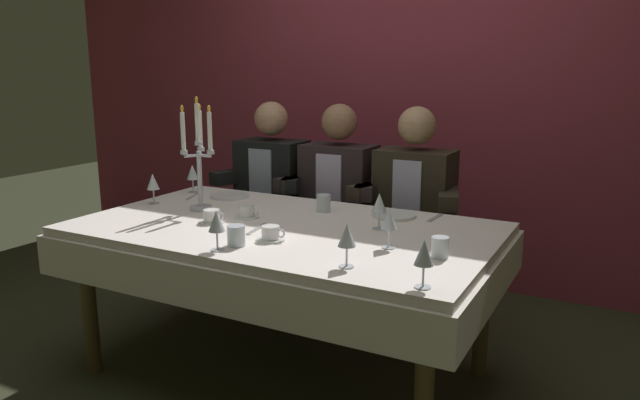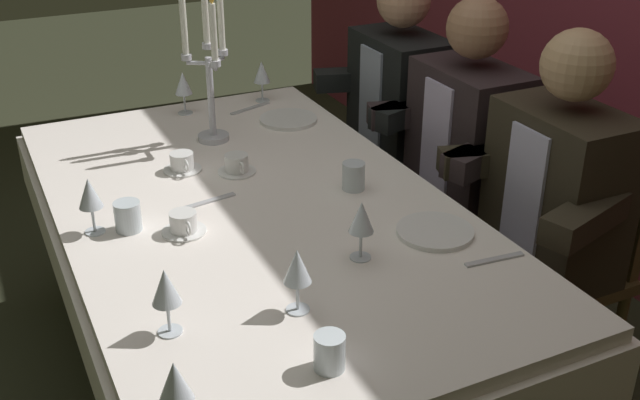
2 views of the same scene
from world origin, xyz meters
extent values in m
plane|color=#333623|center=(0.00, 0.00, 0.00)|extent=(12.00, 12.00, 0.00)
cube|color=#903141|center=(0.00, 1.66, 1.35)|extent=(6.00, 0.12, 2.70)
cube|color=white|center=(0.00, 0.00, 0.72)|extent=(1.90, 1.10, 0.04)
cube|color=white|center=(0.00, 0.00, 0.61)|extent=(1.94, 1.14, 0.18)
cylinder|color=brown|center=(-0.83, -0.43, 0.35)|extent=(0.07, 0.07, 0.70)
cylinder|color=brown|center=(0.83, -0.43, 0.35)|extent=(0.07, 0.07, 0.70)
cylinder|color=brown|center=(-0.83, 0.43, 0.35)|extent=(0.07, 0.07, 0.70)
cylinder|color=brown|center=(0.83, 0.43, 0.35)|extent=(0.07, 0.07, 0.70)
cylinder|color=silver|center=(-0.53, 0.06, 0.75)|extent=(0.11, 0.11, 0.02)
cylinder|color=silver|center=(-0.53, 0.06, 0.90)|extent=(0.02, 0.02, 0.28)
cylinder|color=silver|center=(-0.53, 0.06, 1.08)|extent=(0.04, 0.04, 0.02)
cylinder|color=white|center=(-0.53, 0.06, 1.18)|extent=(0.02, 0.02, 0.19)
ellipsoid|color=yellow|center=(-0.53, 0.06, 1.29)|extent=(0.02, 0.02, 0.03)
cylinder|color=silver|center=(-0.49, 0.06, 1.02)|extent=(0.07, 0.01, 0.01)
cylinder|color=silver|center=(-0.45, 0.06, 1.04)|extent=(0.04, 0.04, 0.02)
cylinder|color=white|center=(-0.45, 0.06, 1.14)|extent=(0.02, 0.02, 0.19)
ellipsoid|color=yellow|center=(-0.45, 0.06, 1.25)|extent=(0.02, 0.02, 0.03)
cylinder|color=silver|center=(-0.55, 0.09, 1.02)|extent=(0.05, 0.07, 0.01)
cylinder|color=silver|center=(-0.56, 0.12, 1.04)|extent=(0.04, 0.04, 0.02)
cylinder|color=white|center=(-0.56, 0.12, 1.14)|extent=(0.02, 0.02, 0.19)
ellipsoid|color=yellow|center=(-0.56, 0.12, 1.25)|extent=(0.02, 0.02, 0.03)
cylinder|color=silver|center=(-0.55, 0.02, 1.02)|extent=(0.05, 0.07, 0.01)
cylinder|color=silver|center=(-0.56, -0.01, 1.04)|extent=(0.04, 0.04, 0.02)
cylinder|color=white|center=(-0.56, -0.01, 1.14)|extent=(0.02, 0.02, 0.19)
ellipsoid|color=yellow|center=(-0.56, -0.01, 1.25)|extent=(0.02, 0.02, 0.03)
cylinder|color=white|center=(-0.58, 0.37, 0.75)|extent=(0.22, 0.22, 0.01)
cylinder|color=white|center=(0.39, 0.38, 0.75)|extent=(0.21, 0.21, 0.01)
cylinder|color=silver|center=(0.56, -0.11, 0.74)|extent=(0.06, 0.06, 0.00)
cylinder|color=silver|center=(0.56, -0.11, 0.78)|extent=(0.01, 0.01, 0.07)
cone|color=silver|center=(0.56, -0.11, 0.86)|extent=(0.07, 0.07, 0.08)
cylinder|color=maroon|center=(0.56, -0.11, 0.84)|extent=(0.04, 0.04, 0.03)
cylinder|color=silver|center=(0.51, -0.40, 0.74)|extent=(0.06, 0.06, 0.00)
cylinder|color=silver|center=(0.51, -0.40, 0.78)|extent=(0.01, 0.01, 0.07)
cone|color=silver|center=(0.51, -0.40, 0.86)|extent=(0.07, 0.07, 0.08)
cylinder|color=silver|center=(-0.83, 0.04, 0.74)|extent=(0.06, 0.06, 0.00)
cylinder|color=silver|center=(-0.83, 0.04, 0.78)|extent=(0.01, 0.01, 0.07)
cone|color=silver|center=(-0.83, 0.04, 0.86)|extent=(0.07, 0.07, 0.08)
cylinder|color=silver|center=(-0.84, 0.37, 0.74)|extent=(0.06, 0.06, 0.00)
cylinder|color=silver|center=(-0.84, 0.37, 0.78)|extent=(0.01, 0.01, 0.07)
cone|color=silver|center=(-0.84, 0.37, 0.86)|extent=(0.07, 0.07, 0.08)
cylinder|color=silver|center=(0.41, 0.14, 0.74)|extent=(0.06, 0.06, 0.00)
cylinder|color=silver|center=(0.41, 0.14, 0.78)|extent=(0.01, 0.01, 0.07)
cone|color=silver|center=(0.41, 0.14, 0.86)|extent=(0.07, 0.07, 0.08)
cylinder|color=#E0D172|center=(0.41, 0.14, 0.84)|extent=(0.04, 0.04, 0.03)
cylinder|color=silver|center=(0.82, -0.47, 0.74)|extent=(0.06, 0.06, 0.00)
cylinder|color=silver|center=(0.82, -0.47, 0.78)|extent=(0.01, 0.01, 0.07)
cone|color=silver|center=(0.82, -0.47, 0.86)|extent=(0.07, 0.07, 0.08)
cylinder|color=maroon|center=(0.82, -0.47, 0.84)|extent=(0.04, 0.04, 0.03)
cylinder|color=silver|center=(-0.03, -0.46, 0.74)|extent=(0.06, 0.06, 0.00)
cylinder|color=silver|center=(-0.03, -0.46, 0.78)|extent=(0.01, 0.01, 0.07)
cone|color=silver|center=(-0.03, -0.46, 0.86)|extent=(0.07, 0.07, 0.08)
cylinder|color=maroon|center=(-0.03, -0.46, 0.84)|extent=(0.04, 0.04, 0.03)
cylinder|color=silver|center=(0.78, -0.13, 0.78)|extent=(0.07, 0.07, 0.08)
cylinder|color=silver|center=(0.00, -0.37, 0.78)|extent=(0.07, 0.07, 0.08)
cylinder|color=silver|center=(0.04, 0.31, 0.78)|extent=(0.07, 0.07, 0.09)
cylinder|color=white|center=(-0.32, -0.12, 0.74)|extent=(0.12, 0.12, 0.01)
cylinder|color=white|center=(-0.32, -0.12, 0.77)|extent=(0.08, 0.08, 0.05)
torus|color=white|center=(-0.27, -0.12, 0.78)|extent=(0.04, 0.01, 0.04)
cylinder|color=white|center=(0.08, -0.24, 0.74)|extent=(0.12, 0.12, 0.01)
cylinder|color=white|center=(0.08, -0.24, 0.77)|extent=(0.08, 0.08, 0.05)
torus|color=white|center=(0.13, -0.24, 0.78)|extent=(0.04, 0.01, 0.04)
cylinder|color=white|center=(-0.23, 0.03, 0.74)|extent=(0.12, 0.12, 0.01)
cylinder|color=white|center=(-0.23, 0.03, 0.77)|extent=(0.08, 0.08, 0.05)
torus|color=white|center=(-0.18, 0.03, 0.78)|extent=(0.04, 0.01, 0.04)
cube|color=#B7B7BC|center=(-0.77, 0.29, 0.74)|extent=(0.08, 0.18, 0.01)
cube|color=#B7B7BC|center=(0.58, 0.44, 0.74)|extent=(0.03, 0.17, 0.01)
cube|color=#B7B7BC|center=(-0.06, -0.12, 0.74)|extent=(0.05, 0.19, 0.01)
cylinder|color=brown|center=(-0.81, 0.70, 0.21)|extent=(0.04, 0.04, 0.42)
cylinder|color=brown|center=(-0.45, 0.70, 0.21)|extent=(0.04, 0.04, 0.42)
cylinder|color=brown|center=(-0.81, 1.06, 0.21)|extent=(0.04, 0.04, 0.42)
cylinder|color=brown|center=(-0.45, 1.06, 0.21)|extent=(0.04, 0.04, 0.42)
cube|color=brown|center=(-0.63, 0.88, 0.44)|extent=(0.42, 0.42, 0.04)
cube|color=brown|center=(-0.63, 1.07, 0.68)|extent=(0.38, 0.04, 0.44)
cube|color=black|center=(-0.63, 0.88, 0.73)|extent=(0.42, 0.26, 0.54)
cube|color=#919BAF|center=(-0.63, 0.75, 0.76)|extent=(0.16, 0.01, 0.40)
sphere|color=tan|center=(-0.63, 0.88, 1.14)|extent=(0.21, 0.21, 0.21)
cube|color=black|center=(-0.85, 0.78, 0.77)|extent=(0.19, 0.34, 0.08)
cube|color=black|center=(-0.41, 0.78, 0.77)|extent=(0.19, 0.34, 0.08)
cylinder|color=brown|center=(-0.33, 0.70, 0.21)|extent=(0.04, 0.04, 0.42)
cylinder|color=brown|center=(0.03, 0.70, 0.21)|extent=(0.04, 0.04, 0.42)
cylinder|color=brown|center=(-0.33, 1.06, 0.21)|extent=(0.04, 0.04, 0.42)
cylinder|color=brown|center=(0.03, 1.06, 0.21)|extent=(0.04, 0.04, 0.42)
cube|color=brown|center=(-0.15, 0.88, 0.44)|extent=(0.42, 0.42, 0.04)
cube|color=brown|center=(-0.15, 1.07, 0.68)|extent=(0.38, 0.04, 0.44)
cube|color=#2A2022|center=(-0.15, 0.88, 0.73)|extent=(0.42, 0.26, 0.54)
cube|color=silver|center=(-0.15, 0.75, 0.76)|extent=(0.16, 0.01, 0.40)
sphere|color=#986B4D|center=(-0.15, 0.88, 1.14)|extent=(0.21, 0.21, 0.21)
cube|color=#2A2022|center=(-0.37, 0.78, 0.77)|extent=(0.19, 0.34, 0.08)
cube|color=#2A2022|center=(0.07, 0.78, 0.77)|extent=(0.19, 0.34, 0.08)
cylinder|color=brown|center=(0.14, 0.70, 0.21)|extent=(0.04, 0.04, 0.42)
cylinder|color=brown|center=(0.50, 0.70, 0.21)|extent=(0.04, 0.04, 0.42)
cylinder|color=brown|center=(0.14, 1.06, 0.21)|extent=(0.04, 0.04, 0.42)
cylinder|color=brown|center=(0.50, 1.06, 0.21)|extent=(0.04, 0.04, 0.42)
cube|color=brown|center=(0.32, 0.88, 0.44)|extent=(0.42, 0.42, 0.04)
cube|color=brown|center=(0.32, 1.07, 0.68)|extent=(0.38, 0.04, 0.44)
cube|color=#2C261A|center=(0.32, 0.88, 0.73)|extent=(0.42, 0.26, 0.54)
cube|color=#B7B4D2|center=(0.32, 0.75, 0.76)|extent=(0.16, 0.01, 0.40)
sphere|color=tan|center=(0.32, 0.88, 1.14)|extent=(0.21, 0.21, 0.21)
cube|color=#2C261A|center=(0.10, 0.78, 0.77)|extent=(0.19, 0.34, 0.08)
cube|color=#2C261A|center=(0.54, 0.78, 0.77)|extent=(0.19, 0.34, 0.08)
camera|label=1|loc=(1.41, -2.28, 1.46)|focal=33.81mm
camera|label=2|loc=(1.92, -0.71, 1.78)|focal=43.16mm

